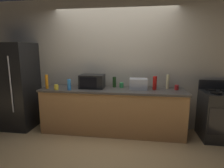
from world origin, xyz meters
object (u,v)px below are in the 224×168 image
Objects in this scene: bottle_spray_cleaner at (69,85)px; mug_red at (177,87)px; bottle_hand_soap at (168,82)px; refrigerator at (17,86)px; stove_range at (218,115)px; bottle_hot_sauce at (155,83)px; mug_yellow at (56,87)px; microwave at (92,81)px; toaster_oven at (138,84)px; bottle_dish_soap at (47,82)px; bottle_wine at (114,82)px; mug_green at (121,85)px.

bottle_spray_cleaner is 2.29× the size of mug_red.
refrigerator is at bearing -176.32° from bottle_hand_soap.
bottle_hot_sauce is (-1.18, 0.05, 0.57)m from stove_range.
bottle_hot_sauce is at bearing 8.57° from mug_yellow.
refrigerator is 3.75× the size of microwave.
toaster_oven reaches higher than mug_yellow.
bottle_dish_soap is (-1.80, -0.20, 0.03)m from toaster_oven.
bottle_spray_cleaner is (-0.39, -0.25, -0.03)m from microwave.
toaster_oven is 1.23× the size of bottle_dish_soap.
bottle_spray_cleaner is 0.74× the size of bottle_hand_soap.
bottle_wine reaches higher than bottle_spray_cleaner.
stove_range is 1.10m from bottle_hand_soap.
refrigerator is 18.36× the size of mug_green.
refrigerator is at bearing -178.65° from toaster_oven.
bottle_hand_soap is at bearing 13.83° from toaster_oven.
toaster_oven is 0.31m from bottle_hot_sauce.
mug_red is (0.42, 0.07, -0.09)m from bottle_hot_sauce.
toaster_oven reaches higher than bottle_spray_cleaner.
bottle_hot_sauce is at bearing -10.78° from mug_green.
toaster_oven is 3.78× the size of mug_red.
mug_red is (0.16, -0.08, -0.09)m from bottle_hand_soap.
bottle_spray_cleaner reaches higher than stove_range.
mug_green is (0.15, -0.02, -0.06)m from bottle_wine.
bottle_dish_soap reaches higher than stove_range.
bottle_hand_soap is at bearing 8.23° from bottle_dish_soap.
mug_red is at bearing 8.64° from mug_yellow.
bottle_spray_cleaner reaches higher than mug_green.
microwave reaches higher than bottle_spray_cleaner.
refrigerator is at bearing -178.32° from microwave.
bottle_hot_sauce is 2.61× the size of mug_yellow.
stove_range is 5.10× the size of bottle_wine.
stove_range is 11.01× the size of mug_green.
stove_range is at bearing -5.56° from mug_green.
bottle_hand_soap reaches higher than bottle_spray_cleaner.
bottle_wine is (0.43, 0.15, -0.03)m from microwave.
refrigerator reaches higher than mug_green.
microwave is at bearing -179.24° from toaster_oven.
microwave is 5.34× the size of mug_red.
bottle_hot_sauce reaches higher than mug_green.
bottle_wine reaches higher than mug_yellow.
mug_yellow reaches higher than mug_green.
bottle_spray_cleaner is 1.05m from mug_green.
bottle_hand_soap is 1.01× the size of bottle_dish_soap.
mug_green is at bearing -178.52° from bottle_hand_soap.
mug_yellow is at bearing -171.36° from mug_red.
bottle_wine is at bearing 21.55° from mug_yellow.
stove_range is at bearing 2.47° from bottle_dish_soap.
mug_red is at bearing 8.95° from bottle_hot_sauce.
bottle_wine is 0.77× the size of bottle_dish_soap.
bottle_dish_soap is 2.75× the size of mug_yellow.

